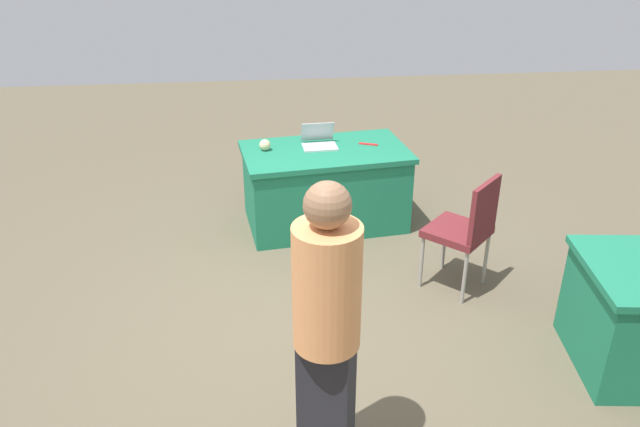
{
  "coord_description": "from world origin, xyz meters",
  "views": [
    {
      "loc": [
        0.27,
        3.78,
        2.84
      ],
      "look_at": [
        -0.15,
        -0.06,
        0.9
      ],
      "focal_mm": 35.04,
      "sensor_mm": 36.0,
      "label": 1
    }
  ],
  "objects": [
    {
      "name": "ground_plane",
      "position": [
        0.0,
        0.0,
        0.0
      ],
      "size": [
        14.4,
        14.4,
        0.0
      ],
      "primitive_type": "plane",
      "color": "brown"
    },
    {
      "name": "scissors_red",
      "position": [
        -0.79,
        -1.74,
        0.77
      ],
      "size": [
        0.18,
        0.1,
        0.01
      ],
      "primitive_type": "cube",
      "rotation": [
        0.0,
        0.0,
        2.77
      ],
      "color": "red",
      "rests_on": "table_foreground"
    },
    {
      "name": "yarn_ball",
      "position": [
        0.19,
        -1.69,
        0.81
      ],
      "size": [
        0.1,
        0.1,
        0.1
      ],
      "primitive_type": "sphere",
      "color": "beige",
      "rests_on": "table_foreground"
    },
    {
      "name": "chair_tucked_right",
      "position": [
        -1.33,
        -0.38,
        0.57
      ],
      "size": [
        0.62,
        0.62,
        0.98
      ],
      "rotation": [
        0.0,
        0.0,
        3.93
      ],
      "color": "#9E9993",
      "rests_on": "ground"
    },
    {
      "name": "person_presenter",
      "position": [
        -0.04,
        1.26,
        0.96
      ],
      "size": [
        0.45,
        0.45,
        1.72
      ],
      "rotation": [
        0.0,
        0.0,
        2.72
      ],
      "color": "#26262D",
      "rests_on": "ground"
    },
    {
      "name": "table_foreground",
      "position": [
        -0.37,
        -1.65,
        0.38
      ],
      "size": [
        1.63,
        1.06,
        0.76
      ],
      "rotation": [
        0.0,
        0.0,
        0.12
      ],
      "color": "#1E7A56",
      "rests_on": "ground"
    },
    {
      "name": "laptop_silver",
      "position": [
        -0.32,
        -1.75,
        0.8
      ],
      "size": [
        0.33,
        0.31,
        0.21
      ],
      "rotation": [
        0.0,
        0.0,
        0.05
      ],
      "color": "silver",
      "rests_on": "table_foreground"
    }
  ]
}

